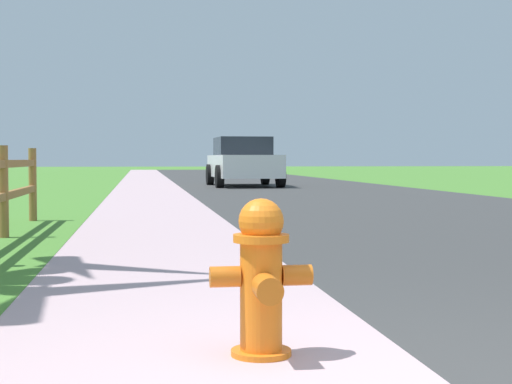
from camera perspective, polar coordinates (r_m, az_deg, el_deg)
The scene contains 6 objects.
ground_plane at distance 27.47m, azimuth -5.90°, elevation 0.59°, with size 120.00×120.00×0.00m, color #477E2E.
road_asphalt at distance 29.81m, azimuth 0.66°, elevation 0.75°, with size 7.00×66.00×0.01m, color #373737.
curb_concrete at distance 29.49m, azimuth -11.91°, elevation 0.68°, with size 6.00×66.00×0.01m, color #B99BA1.
grass_verge at distance 29.62m, azimuth -14.81°, elevation 0.67°, with size 5.00×66.00×0.00m, color #477E2E.
fire_hydrant at distance 3.52m, azimuth 0.40°, elevation -6.22°, with size 0.46×0.40×0.72m.
parked_suv_white at distance 25.22m, azimuth -0.94°, elevation 2.24°, with size 2.18×4.38×1.59m.
Camera 1 is at (-1.21, -2.43, 0.89)m, focal length 54.59 mm.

